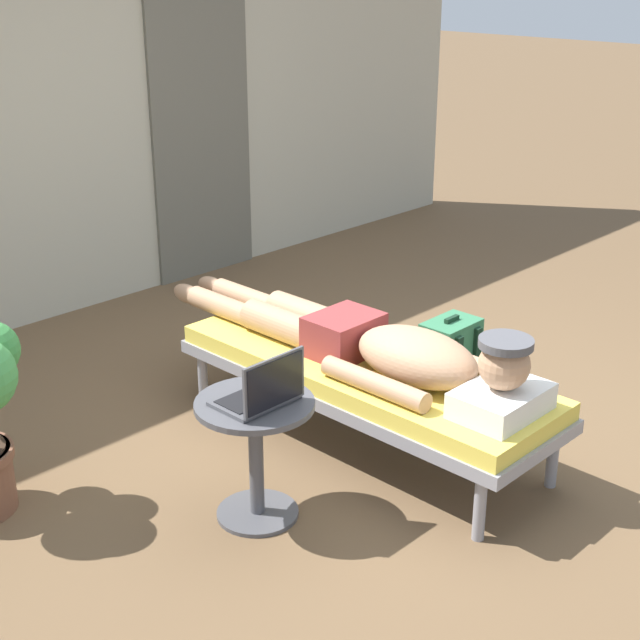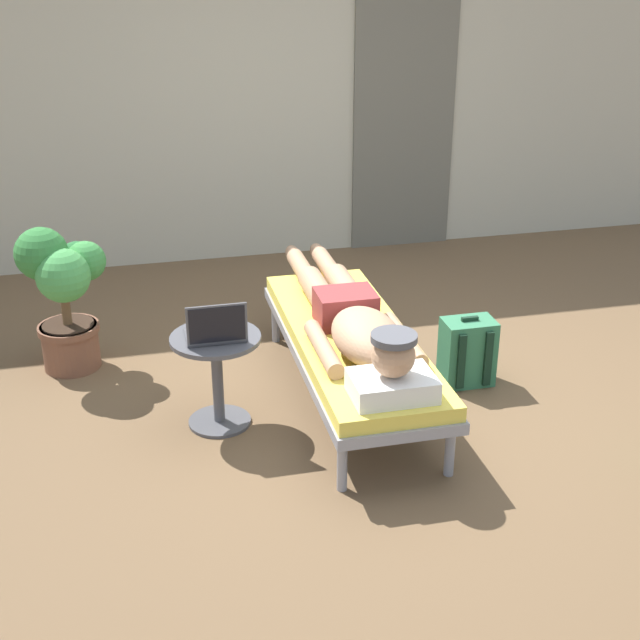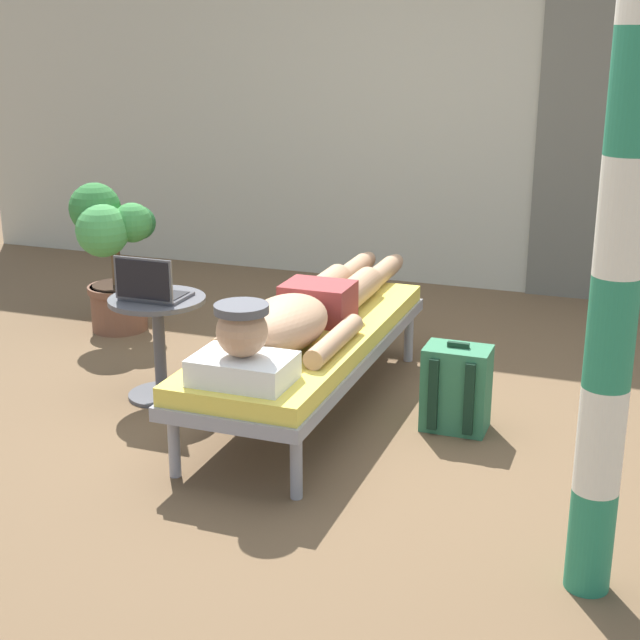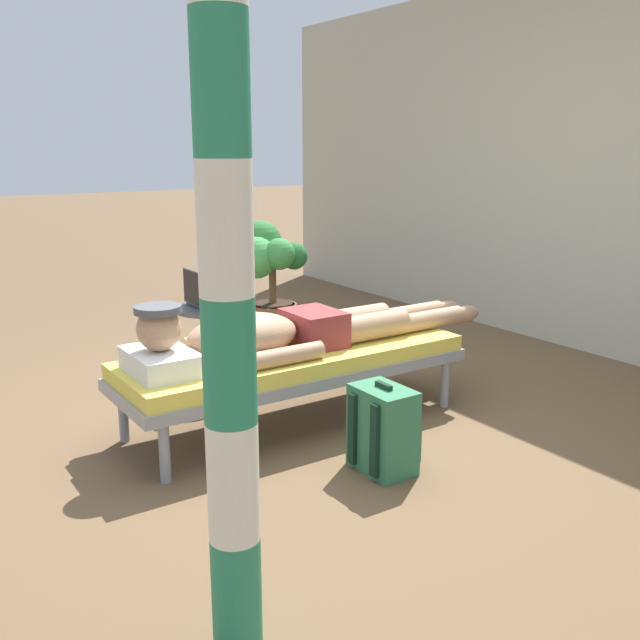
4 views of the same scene
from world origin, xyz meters
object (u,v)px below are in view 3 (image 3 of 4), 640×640
object	(u,v)px
person_reclining	(303,313)
porch_post	(623,217)
backpack	(456,389)
lounge_chair	(309,343)
potted_plant	(112,246)
laptop	(151,289)
side_table	(159,330)

from	to	relation	value
person_reclining	porch_post	distance (m)	1.89
person_reclining	backpack	xyz separation A→B (m)	(0.72, 0.11, -0.32)
lounge_chair	potted_plant	xyz separation A→B (m)	(-1.56, 0.75, 0.19)
lounge_chair	backpack	world-z (taller)	backpack
potted_plant	porch_post	bearing A→B (deg)	-31.63
laptop	potted_plant	distance (m)	1.19
porch_post	side_table	bearing A→B (deg)	155.60
lounge_chair	person_reclining	bearing A→B (deg)	-90.00
side_table	backpack	size ratio (longest dim) A/B	1.23
person_reclining	backpack	distance (m)	0.79
lounge_chair	potted_plant	distance (m)	1.74
potted_plant	person_reclining	bearing A→B (deg)	-27.69
person_reclining	laptop	world-z (taller)	laptop
lounge_chair	backpack	bearing A→B (deg)	2.94
person_reclining	laptop	bearing A→B (deg)	-174.34
laptop	potted_plant	world-z (taller)	potted_plant
lounge_chair	laptop	bearing A→B (deg)	-169.11
potted_plant	side_table	bearing A→B (deg)	-46.72
side_table	porch_post	size ratio (longest dim) A/B	0.21
laptop	backpack	distance (m)	1.54
lounge_chair	porch_post	size ratio (longest dim) A/B	0.75
laptop	potted_plant	xyz separation A→B (m)	(-0.79, 0.89, -0.04)
lounge_chair	side_table	size ratio (longest dim) A/B	3.64
laptop	side_table	bearing A→B (deg)	90.00
laptop	person_reclining	bearing A→B (deg)	5.66
side_table	porch_post	xyz separation A→B (m)	(2.18, -0.99, 0.90)
potted_plant	porch_post	xyz separation A→B (m)	(2.97, -1.83, 0.72)
person_reclining	potted_plant	xyz separation A→B (m)	(-1.56, 0.82, 0.02)
side_table	laptop	xyz separation A→B (m)	(0.00, -0.05, 0.23)
person_reclining	backpack	world-z (taller)	person_reclining
backpack	potted_plant	distance (m)	2.41
person_reclining	backpack	size ratio (longest dim) A/B	5.12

